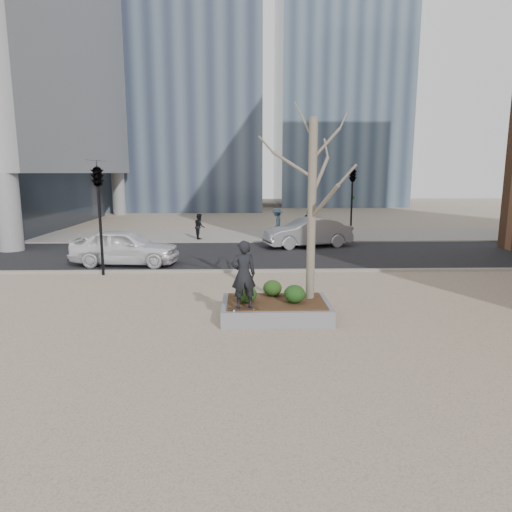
{
  "coord_description": "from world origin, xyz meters",
  "views": [
    {
      "loc": [
        0.12,
        -12.31,
        4.01
      ],
      "look_at": [
        0.5,
        2.0,
        1.4
      ],
      "focal_mm": 32.0,
      "sensor_mm": 36.0,
      "label": 1
    }
  ],
  "objects_px": {
    "planter": "(276,310)",
    "skateboarder": "(243,275)",
    "police_car": "(125,247)",
    "skateboard": "(244,309)"
  },
  "relations": [
    {
      "from": "skateboard",
      "to": "police_car",
      "type": "xyz_separation_m",
      "value": [
        -5.2,
        8.36,
        0.33
      ]
    },
    {
      "from": "skateboarder",
      "to": "skateboard",
      "type": "bearing_deg",
      "value": 180.0
    },
    {
      "from": "skateboard",
      "to": "police_car",
      "type": "bearing_deg",
      "value": 116.76
    },
    {
      "from": "planter",
      "to": "skateboarder",
      "type": "relative_size",
      "value": 1.67
    },
    {
      "from": "skateboard",
      "to": "skateboarder",
      "type": "height_order",
      "value": "skateboarder"
    },
    {
      "from": "planter",
      "to": "skateboarder",
      "type": "height_order",
      "value": "skateboarder"
    },
    {
      "from": "planter",
      "to": "police_car",
      "type": "relative_size",
      "value": 0.64
    },
    {
      "from": "skateboarder",
      "to": "planter",
      "type": "bearing_deg",
      "value": -150.31
    },
    {
      "from": "skateboard",
      "to": "skateboarder",
      "type": "distance_m",
      "value": 0.93
    },
    {
      "from": "skateboard",
      "to": "police_car",
      "type": "distance_m",
      "value": 9.85
    }
  ]
}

